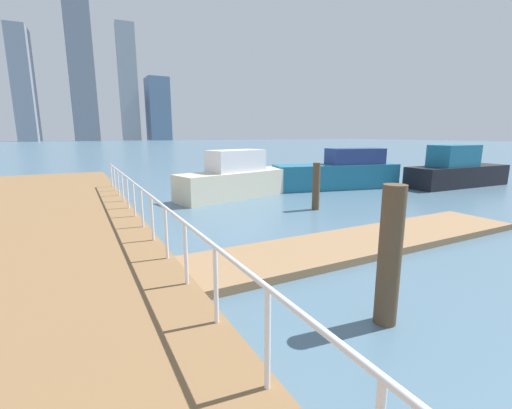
{
  "coord_description": "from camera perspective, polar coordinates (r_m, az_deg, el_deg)",
  "views": [
    {
      "loc": [
        -4.62,
        5.13,
        2.84
      ],
      "look_at": [
        -1.47,
        11.1,
        1.45
      ],
      "focal_mm": 24.11,
      "sensor_mm": 36.0,
      "label": 1
    }
  ],
  "objects": [
    {
      "name": "ground_plane",
      "position": [
        15.83,
        -10.34,
        1.07
      ],
      "size": [
        300.0,
        300.0,
        0.0
      ],
      "primitive_type": "plane",
      "color": "slate"
    },
    {
      "name": "floating_dock",
      "position": [
        9.33,
        16.91,
        -6.07
      ],
      "size": [
        10.45,
        2.0,
        0.18
      ],
      "primitive_type": "cube",
      "color": "#93704C",
      "rests_on": "ground_plane"
    },
    {
      "name": "boardwalk_railing",
      "position": [
        4.48,
        -6.76,
        -9.78
      ],
      "size": [
        0.06,
        27.06,
        1.08
      ],
      "color": "white",
      "rests_on": "boardwalk"
    },
    {
      "name": "dock_piling_0",
      "position": [
        5.5,
        21.29,
        -8.0
      ],
      "size": [
        0.34,
        0.34,
        2.14
      ],
      "primitive_type": "cylinder",
      "color": "brown",
      "rests_on": "ground_plane"
    },
    {
      "name": "dock_piling_1",
      "position": [
        13.23,
        9.94,
        2.98
      ],
      "size": [
        0.28,
        0.28,
        1.79
      ],
      "primitive_type": "cylinder",
      "color": "brown",
      "rests_on": "ground_plane"
    },
    {
      "name": "moored_boat_1",
      "position": [
        18.83,
        13.69,
        5.16
      ],
      "size": [
        6.82,
        3.05,
        2.1
      ],
      "color": "#1E6B8C",
      "rests_on": "ground_plane"
    },
    {
      "name": "moored_boat_2",
      "position": [
        15.94,
        -2.26,
        4.26
      ],
      "size": [
        6.85,
        3.16,
        2.15
      ],
      "color": "beige",
      "rests_on": "ground_plane"
    },
    {
      "name": "moored_boat_3",
      "position": [
        22.0,
        30.31,
        4.82
      ],
      "size": [
        6.5,
        2.01,
        2.27
      ],
      "color": "black",
      "rests_on": "ground_plane"
    },
    {
      "name": "skyline_tower_1",
      "position": [
        166.2,
        -34.1,
        16.01
      ],
      "size": [
        7.36,
        13.75,
        42.3
      ],
      "primitive_type": "cube",
      "rotation": [
        0.0,
        0.0,
        -0.05
      ],
      "color": "gray",
      "rests_on": "ground_plane"
    },
    {
      "name": "skyline_tower_2",
      "position": [
        170.06,
        -27.5,
        24.2
      ],
      "size": [
        9.72,
        6.65,
        86.92
      ],
      "primitive_type": "cube",
      "rotation": [
        0.0,
        0.0,
        0.04
      ],
      "color": "slate",
      "rests_on": "ground_plane"
    },
    {
      "name": "skyline_tower_3",
      "position": [
        173.22,
        -20.44,
        18.31
      ],
      "size": [
        8.06,
        6.61,
        50.36
      ],
      "primitive_type": "cube",
      "rotation": [
        0.0,
        0.0,
        -0.05
      ],
      "color": "#8C939E",
      "rests_on": "ground_plane"
    },
    {
      "name": "skyline_tower_4",
      "position": [
        173.81,
        -15.94,
        14.93
      ],
      "size": [
        9.73,
        11.2,
        28.48
      ],
      "primitive_type": "cube",
      "rotation": [
        0.0,
        0.0,
        0.02
      ],
      "color": "slate",
      "rests_on": "ground_plane"
    }
  ]
}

